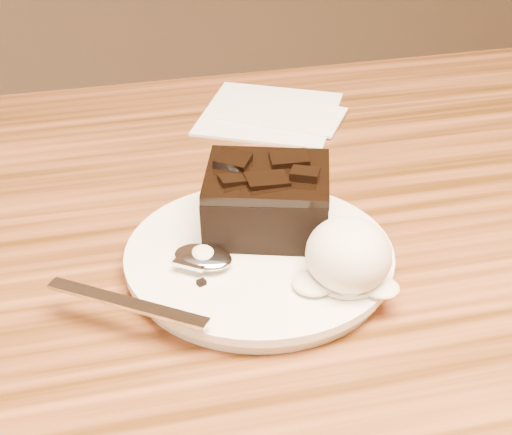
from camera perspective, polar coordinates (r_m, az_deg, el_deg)
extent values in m
cylinder|color=white|center=(0.60, 0.23, -3.05)|extent=(0.20, 0.20, 0.02)
cube|color=black|center=(0.61, 0.80, 1.04)|extent=(0.11, 0.10, 0.04)
ellipsoid|color=silver|center=(0.56, 6.58, -2.64)|extent=(0.06, 0.06, 0.05)
cylinder|color=white|center=(0.57, 6.46, -4.25)|extent=(0.05, 0.05, 0.00)
cube|color=white|center=(0.84, 0.97, 7.46)|extent=(0.18, 0.18, 0.01)
cube|color=black|center=(0.56, -3.89, -4.63)|extent=(0.01, 0.01, 0.00)
cube|color=black|center=(0.60, -3.64, -2.09)|extent=(0.01, 0.01, 0.00)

